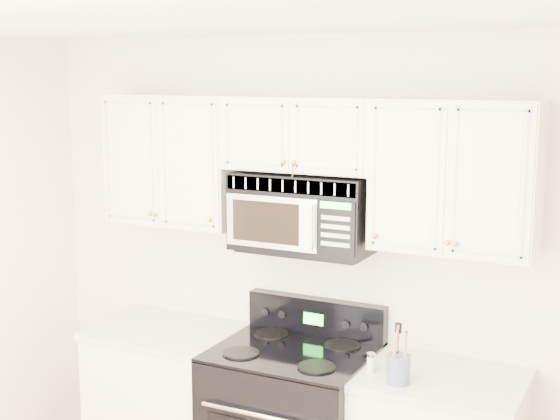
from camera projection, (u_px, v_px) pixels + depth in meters
The scene contains 7 objects.
room at pixel (123, 373), 2.88m from camera, with size 3.51×3.51×2.61m.
base_cabinet_left at pixel (171, 407), 4.65m from camera, with size 0.86×0.65×0.92m.
upper_cabinets at pixel (304, 160), 4.16m from camera, with size 2.44×0.37×0.75m.
microwave at pixel (304, 212), 4.18m from camera, with size 0.75×0.43×0.42m.
utensil_crock at pixel (399, 368), 3.74m from camera, with size 0.11×0.11×0.30m.
shaker_salt at pixel (392, 361), 3.92m from camera, with size 0.04×0.04×0.09m.
shaker_pepper at pixel (371, 363), 3.88m from camera, with size 0.04×0.04×0.10m.
Camera 1 is at (1.74, -2.18, 2.40)m, focal length 50.00 mm.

